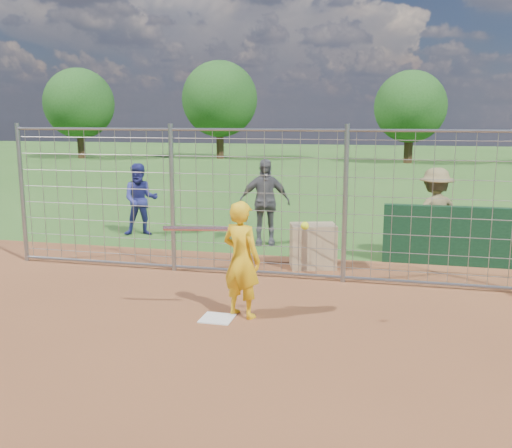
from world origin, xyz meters
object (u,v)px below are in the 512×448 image
(bystander_b, at_px, (264,202))
(equipment_bin, at_px, (313,246))
(bystander_a, at_px, (141,200))
(bystander_c, at_px, (435,214))
(batter, at_px, (241,259))

(bystander_b, distance_m, equipment_bin, 2.18)
(bystander_a, distance_m, equipment_bin, 4.73)
(bystander_b, height_order, bystander_c, bystander_b)
(bystander_b, height_order, equipment_bin, bystander_b)
(bystander_a, distance_m, bystander_b, 3.01)
(batter, bearing_deg, bystander_c, -102.92)
(bystander_b, relative_size, bystander_c, 1.04)
(bystander_b, bearing_deg, equipment_bin, -65.85)
(batter, xyz_separation_m, bystander_b, (-0.70, 4.49, 0.12))
(batter, relative_size, equipment_bin, 2.01)
(bystander_c, relative_size, equipment_bin, 2.21)
(equipment_bin, bearing_deg, bystander_c, 11.30)
(equipment_bin, bearing_deg, bystander_a, 139.12)
(bystander_a, height_order, bystander_b, bystander_b)
(batter, bearing_deg, bystander_a, -30.27)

